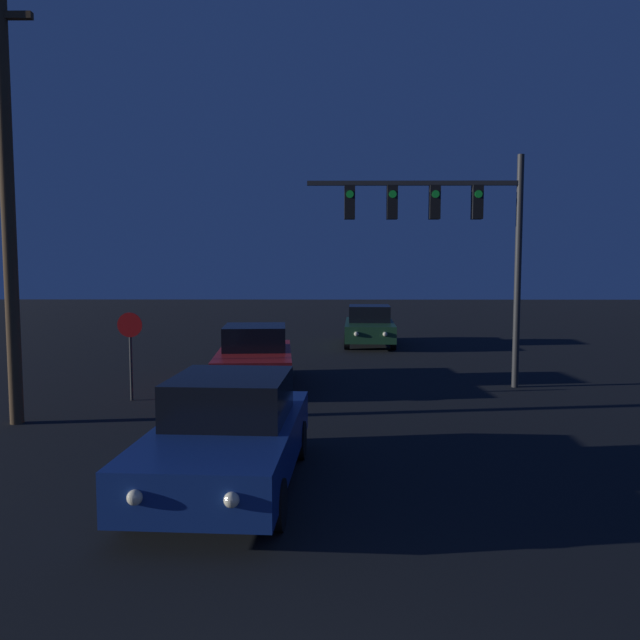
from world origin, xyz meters
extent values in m
cube|color=navy|center=(-1.35, 6.60, 0.66)|extent=(2.26, 4.83, 0.67)
cube|color=black|center=(-1.33, 6.84, 1.33)|extent=(1.81, 2.04, 0.66)
cylinder|color=black|center=(-0.51, 5.09, 0.33)|extent=(0.26, 0.67, 0.66)
cylinder|color=black|center=(-2.35, 5.20, 0.33)|extent=(0.26, 0.67, 0.66)
cylinder|color=black|center=(-0.35, 8.01, 0.33)|extent=(0.26, 0.67, 0.66)
cylinder|color=black|center=(-2.18, 8.12, 0.33)|extent=(0.26, 0.67, 0.66)
sphere|color=#F9EFC6|center=(-0.94, 4.20, 0.73)|extent=(0.18, 0.18, 0.18)
sphere|color=#F9EFC6|center=(-2.03, 4.26, 0.73)|extent=(0.18, 0.18, 0.18)
cube|color=#B21E1E|center=(-1.85, 14.64, 0.66)|extent=(2.32, 4.85, 0.67)
cube|color=black|center=(-1.86, 14.87, 1.33)|extent=(1.83, 2.06, 0.66)
cylinder|color=black|center=(-0.83, 13.24, 0.33)|extent=(0.26, 0.67, 0.66)
cylinder|color=black|center=(-2.66, 13.12, 0.33)|extent=(0.26, 0.67, 0.66)
cylinder|color=black|center=(-1.03, 16.16, 0.33)|extent=(0.26, 0.67, 0.66)
cylinder|color=black|center=(-2.86, 16.04, 0.33)|extent=(0.26, 0.67, 0.66)
sphere|color=#F9EFC6|center=(-1.14, 12.30, 0.73)|extent=(0.18, 0.18, 0.18)
sphere|color=#F9EFC6|center=(-2.23, 12.23, 0.73)|extent=(0.18, 0.18, 0.18)
cube|color=#1E4728|center=(1.98, 23.60, 0.66)|extent=(2.23, 4.81, 0.67)
cube|color=black|center=(1.99, 23.84, 1.33)|extent=(1.79, 2.03, 0.66)
cylinder|color=black|center=(2.83, 22.09, 0.33)|extent=(0.25, 0.67, 0.66)
cylinder|color=black|center=(0.99, 22.18, 0.33)|extent=(0.25, 0.67, 0.66)
cylinder|color=black|center=(2.97, 25.02, 0.33)|extent=(0.25, 0.67, 0.66)
cylinder|color=black|center=(1.14, 25.11, 0.33)|extent=(0.25, 0.67, 0.66)
sphere|color=#F9EFC6|center=(2.41, 21.19, 0.73)|extent=(0.18, 0.18, 0.18)
sphere|color=#F9EFC6|center=(1.31, 21.25, 0.73)|extent=(0.18, 0.18, 0.18)
cylinder|color=#2D2D2D|center=(5.34, 14.47, 3.15)|extent=(0.18, 0.18, 6.30)
cube|color=#2D2D2D|center=(2.48, 14.47, 5.54)|extent=(5.72, 0.12, 0.12)
cube|color=black|center=(4.20, 14.47, 5.03)|extent=(0.28, 0.28, 0.90)
cylinder|color=green|center=(4.20, 14.32, 5.24)|extent=(0.20, 0.02, 0.20)
cube|color=black|center=(3.06, 14.47, 5.03)|extent=(0.28, 0.28, 0.90)
cylinder|color=green|center=(3.06, 14.32, 5.24)|extent=(0.20, 0.02, 0.20)
cube|color=black|center=(1.91, 14.47, 5.03)|extent=(0.28, 0.28, 0.90)
cylinder|color=green|center=(1.91, 14.32, 5.24)|extent=(0.20, 0.02, 0.20)
cube|color=black|center=(0.77, 14.47, 5.03)|extent=(0.28, 0.28, 0.90)
cylinder|color=green|center=(0.77, 14.32, 5.24)|extent=(0.20, 0.02, 0.20)
cylinder|color=#2D2D2D|center=(-4.69, 12.70, 1.09)|extent=(0.07, 0.07, 2.19)
cylinder|color=red|center=(-4.69, 12.68, 1.88)|extent=(0.61, 0.03, 0.61)
cylinder|color=#4C3823|center=(-6.42, 10.40, 4.63)|extent=(0.28, 0.28, 9.25)
cube|color=#4C3823|center=(-6.42, 10.40, 8.33)|extent=(1.30, 0.14, 0.14)
camera|label=1|loc=(0.10, -2.51, 3.31)|focal=35.00mm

